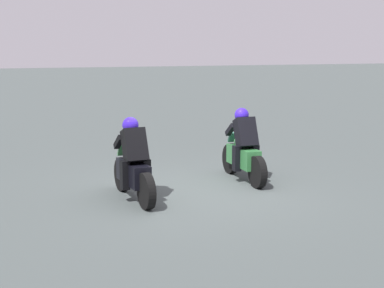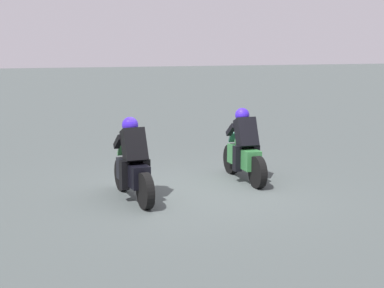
{
  "view_description": "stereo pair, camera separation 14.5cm",
  "coord_description": "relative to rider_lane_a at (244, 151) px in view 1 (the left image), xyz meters",
  "views": [
    {
      "loc": [
        -10.31,
        3.64,
        2.83
      ],
      "look_at": [
        0.2,
        0.0,
        0.9
      ],
      "focal_mm": 54.49,
      "sensor_mm": 36.0,
      "label": 1
    },
    {
      "loc": [
        -10.35,
        3.5,
        2.83
      ],
      "look_at": [
        0.2,
        0.0,
        0.9
      ],
      "focal_mm": 54.49,
      "sensor_mm": 36.0,
      "label": 2
    }
  ],
  "objects": [
    {
      "name": "ground_plane",
      "position": [
        -0.57,
        1.26,
        -0.62
      ],
      "size": [
        120.0,
        120.0,
        0.0
      ],
      "primitive_type": "plane",
      "color": "#424A49"
    },
    {
      "name": "rider_lane_a",
      "position": [
        0.0,
        0.0,
        0.0
      ],
      "size": [
        2.04,
        0.54,
        1.51
      ],
      "rotation": [
        0.0,
        0.0,
        -0.01
      ],
      "color": "black",
      "rests_on": "ground_plane"
    },
    {
      "name": "rider_lane_b",
      "position": [
        -0.74,
        2.52,
        0.0
      ],
      "size": [
        2.04,
        0.56,
        1.51
      ],
      "rotation": [
        0.0,
        0.0,
        0.08
      ],
      "color": "black",
      "rests_on": "ground_plane"
    }
  ]
}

